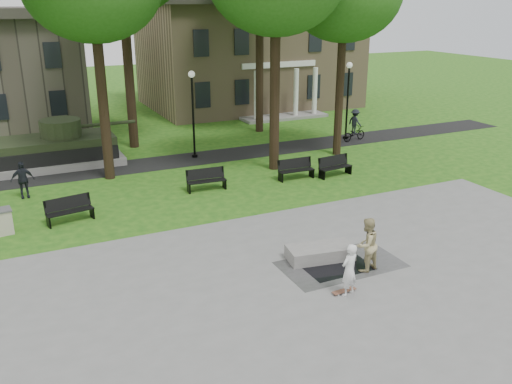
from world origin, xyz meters
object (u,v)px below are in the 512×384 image
skateboarder (349,270)px  park_bench_0 (70,209)px  friend_watching (367,245)px  trash_bin (3,221)px  cyclist (355,128)px  concrete_block (320,253)px

skateboarder → park_bench_0: bearing=-71.1°
friend_watching → trash_bin: (-10.42, 8.18, -0.43)m
skateboarder → cyclist: size_ratio=0.83×
skateboarder → cyclist: bearing=-141.8°
park_bench_0 → cyclist: bearing=8.7°
skateboarder → trash_bin: skateboarder is taller
concrete_block → trash_bin: (-9.53, 6.88, 0.24)m
trash_bin → park_bench_0: bearing=3.5°
cyclist → friend_watching: bearing=135.3°
concrete_block → park_bench_0: (-7.14, 7.02, 0.28)m
skateboarder → cyclist: (11.04, 15.50, -0.03)m
concrete_block → cyclist: size_ratio=1.11×
cyclist → park_bench_0: size_ratio=1.07×
friend_watching → cyclist: (9.64, 14.42, -0.10)m
park_bench_0 → trash_bin: size_ratio=1.93×
friend_watching → park_bench_0: friend_watching is taller
concrete_block → friend_watching: size_ratio=1.23×
cyclist → park_bench_0: (-17.67, -6.09, -0.29)m
cyclist → trash_bin: size_ratio=2.06×
concrete_block → cyclist: cyclist is taller
concrete_block → skateboarder: skateboarder is taller
friend_watching → cyclist: size_ratio=0.91×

